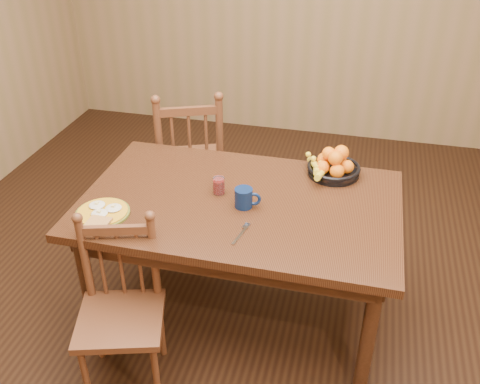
% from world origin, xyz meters
% --- Properties ---
extents(room, '(4.52, 5.02, 2.72)m').
position_xyz_m(room, '(0.00, 0.00, 1.35)').
color(room, black).
rests_on(room, ground).
extents(dining_table, '(1.60, 1.00, 0.75)m').
position_xyz_m(dining_table, '(0.00, 0.00, 0.67)').
color(dining_table, black).
rests_on(dining_table, ground).
extents(chair_far, '(0.59, 0.58, 1.01)m').
position_xyz_m(chair_far, '(-0.53, 0.77, 0.49)').
color(chair_far, '#522C18').
rests_on(chair_far, ground).
extents(chair_near, '(0.48, 0.47, 0.86)m').
position_xyz_m(chair_near, '(-0.43, -0.57, 0.42)').
color(chair_near, '#522C18').
rests_on(chair_near, ground).
extents(breakfast_plate, '(0.26, 0.29, 0.04)m').
position_xyz_m(breakfast_plate, '(-0.62, -0.28, 0.76)').
color(breakfast_plate, '#59601E').
rests_on(breakfast_plate, dining_table).
extents(fork, '(0.05, 0.18, 0.00)m').
position_xyz_m(fork, '(0.07, -0.27, 0.75)').
color(fork, silver).
rests_on(fork, dining_table).
extents(spoon, '(0.06, 0.15, 0.01)m').
position_xyz_m(spoon, '(-0.67, -0.21, 0.75)').
color(spoon, silver).
rests_on(spoon, dining_table).
extents(coffee_mug, '(0.13, 0.09, 0.10)m').
position_xyz_m(coffee_mug, '(0.03, -0.05, 0.80)').
color(coffee_mug, '#0A193B').
rests_on(coffee_mug, dining_table).
extents(juice_glass, '(0.06, 0.06, 0.09)m').
position_xyz_m(juice_glass, '(-0.12, 0.04, 0.79)').
color(juice_glass, silver).
rests_on(juice_glass, dining_table).
extents(fruit_bowl, '(0.32, 0.32, 0.17)m').
position_xyz_m(fruit_bowl, '(0.43, 0.38, 0.81)').
color(fruit_bowl, black).
rests_on(fruit_bowl, dining_table).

